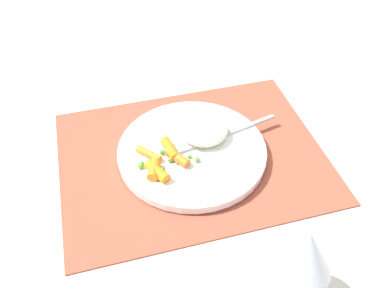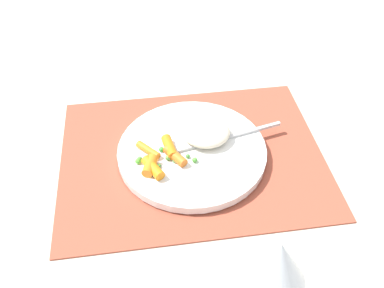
{
  "view_description": "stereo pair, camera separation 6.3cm",
  "coord_description": "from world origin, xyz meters",
  "views": [
    {
      "loc": [
        0.13,
        0.49,
        0.53
      ],
      "look_at": [
        0.0,
        0.0,
        0.03
      ],
      "focal_mm": 39.09,
      "sensor_mm": 36.0,
      "label": 1
    },
    {
      "loc": [
        0.07,
        0.5,
        0.53
      ],
      "look_at": [
        0.0,
        0.0,
        0.03
      ],
      "focal_mm": 39.09,
      "sensor_mm": 36.0,
      "label": 2
    }
  ],
  "objects": [
    {
      "name": "placemat",
      "position": [
        0.0,
        0.0,
        0.0
      ],
      "size": [
        0.45,
        0.35,
        0.01
      ],
      "primitive_type": "cube",
      "color": "#9E4733",
      "rests_on": "ground_plane"
    },
    {
      "name": "pea_scatter",
      "position": [
        0.05,
        0.02,
        0.03
      ],
      "size": [
        0.1,
        0.05,
        0.01
      ],
      "color": "green",
      "rests_on": "plate"
    },
    {
      "name": "ground_plane",
      "position": [
        0.0,
        0.0,
        0.0
      ],
      "size": [
        2.4,
        2.4,
        0.0
      ],
      "primitive_type": "plane",
      "color": "beige"
    },
    {
      "name": "fork",
      "position": [
        -0.04,
        -0.01,
        0.02
      ],
      "size": [
        0.21,
        0.06,
        0.01
      ],
      "color": "silver",
      "rests_on": "plate"
    },
    {
      "name": "rice_mound",
      "position": [
        -0.03,
        -0.02,
        0.04
      ],
      "size": [
        0.08,
        0.08,
        0.03
      ],
      "primitive_type": "ellipsoid",
      "color": "beige",
      "rests_on": "plate"
    },
    {
      "name": "carrot_portion",
      "position": [
        0.06,
        0.02,
        0.03
      ],
      "size": [
        0.08,
        0.1,
        0.02
      ],
      "color": "orange",
      "rests_on": "plate"
    },
    {
      "name": "plate",
      "position": [
        0.0,
        0.0,
        0.01
      ],
      "size": [
        0.26,
        0.26,
        0.01
      ],
      "primitive_type": "cylinder",
      "color": "white",
      "rests_on": "placemat"
    },
    {
      "name": "wine_glass",
      "position": [
        -0.05,
        0.28,
        0.11
      ],
      "size": [
        0.08,
        0.08,
        0.15
      ],
      "color": "silver",
      "rests_on": "ground_plane"
    }
  ]
}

